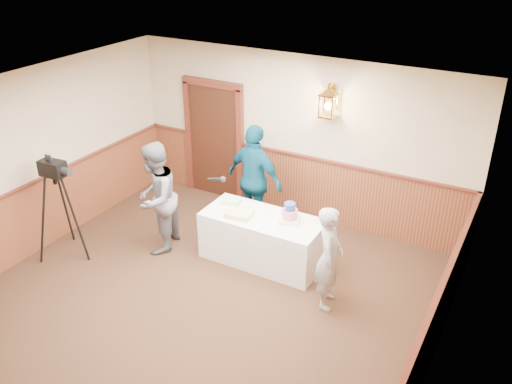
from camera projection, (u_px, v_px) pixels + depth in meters
ground at (175, 328)px, 6.91m from camera, size 7.00×7.00×0.00m
room_shell at (185, 207)px, 6.60m from camera, size 6.02×7.02×2.81m
display_table at (262, 239)px, 8.11m from camera, size 1.80×0.80×0.75m
tiered_cake at (290, 214)px, 7.78m from camera, size 0.36×0.36×0.30m
sheet_cake_yellow at (239, 214)px, 7.94m from camera, size 0.40×0.32×0.08m
sheet_cake_green at (231, 201)px, 8.32m from camera, size 0.31×0.27×0.06m
interviewer at (156, 198)px, 8.19m from camera, size 1.60×1.00×1.76m
baker at (329, 258)px, 7.02m from camera, size 0.49×0.61×1.46m
assistant_p at (255, 180)px, 8.69m from camera, size 1.14×0.66×1.84m
tv_camera_rig at (61, 214)px, 8.12m from camera, size 0.62×0.57×1.57m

